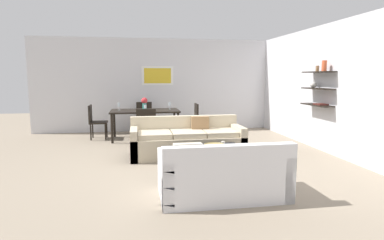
{
  "coord_description": "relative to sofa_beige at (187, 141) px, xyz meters",
  "views": [
    {
      "loc": [
        -0.94,
        -5.98,
        1.6
      ],
      "look_at": [
        0.12,
        0.2,
        0.75
      ],
      "focal_mm": 29.91,
      "sensor_mm": 36.0,
      "label": 1
    }
  ],
  "objects": [
    {
      "name": "wine_glass_left_far",
      "position": [
        -1.45,
        2.04,
        0.59
      ],
      "size": [
        0.06,
        0.06,
        0.19
      ],
      "color": "silver",
      "rests_on": "dining_table"
    },
    {
      "name": "sofa_beige",
      "position": [
        0.0,
        0.0,
        0.0
      ],
      "size": [
        2.26,
        0.9,
        0.78
      ],
      "color": "beige",
      "rests_on": "ground"
    },
    {
      "name": "dining_chair_head",
      "position": [
        -0.79,
        2.8,
        0.21
      ],
      "size": [
        0.44,
        0.44,
        0.88
      ],
      "color": "black",
      "rests_on": "ground"
    },
    {
      "name": "dining_chair_foot",
      "position": [
        -0.79,
        1.04,
        0.21
      ],
      "size": [
        0.44,
        0.44,
        0.88
      ],
      "color": "black",
      "rests_on": "ground"
    },
    {
      "name": "candle_jar",
      "position": [
        0.49,
        -0.96,
        0.13
      ],
      "size": [
        0.07,
        0.07,
        0.09
      ],
      "primitive_type": "cylinder",
      "color": "silver",
      "rests_on": "coffee_table"
    },
    {
      "name": "back_wall_unit",
      "position": [
        0.25,
        3.19,
        1.06
      ],
      "size": [
        8.4,
        0.09,
        2.7
      ],
      "color": "silver",
      "rests_on": "ground"
    },
    {
      "name": "apple_on_coffee_table",
      "position": [
        -0.05,
        -1.13,
        0.13
      ],
      "size": [
        0.08,
        0.08,
        0.08
      ],
      "primitive_type": "sphere",
      "color": "red",
      "rests_on": "coffee_table"
    },
    {
      "name": "wine_glass_foot",
      "position": [
        -0.79,
        1.51,
        0.58
      ],
      "size": [
        0.06,
        0.06,
        0.17
      ],
      "color": "silver",
      "rests_on": "dining_table"
    },
    {
      "name": "decorative_bowl",
      "position": [
        0.3,
        -1.1,
        0.13
      ],
      "size": [
        0.36,
        0.36,
        0.08
      ],
      "color": "#99844C",
      "rests_on": "coffee_table"
    },
    {
      "name": "coffee_table",
      "position": [
        0.22,
        -1.1,
        -0.1
      ],
      "size": [
        1.15,
        0.97,
        0.38
      ],
      "color": "black",
      "rests_on": "ground"
    },
    {
      "name": "centerpiece_vase",
      "position": [
        -0.8,
        1.96,
        0.65
      ],
      "size": [
        0.16,
        0.16,
        0.32
      ],
      "color": "teal",
      "rests_on": "dining_table"
    },
    {
      "name": "dining_chair_right_far",
      "position": [
        0.48,
        2.14,
        0.21
      ],
      "size": [
        0.44,
        0.44,
        0.88
      ],
      "color": "black",
      "rests_on": "ground"
    },
    {
      "name": "ground_plane",
      "position": [
        -0.05,
        -0.34,
        -0.29
      ],
      "size": [
        18.0,
        18.0,
        0.0
      ],
      "primitive_type": "plane",
      "color": "gray"
    },
    {
      "name": "wine_glass_head",
      "position": [
        -0.79,
        2.34,
        0.56
      ],
      "size": [
        0.08,
        0.08,
        0.16
      ],
      "color": "silver",
      "rests_on": "dining_table"
    },
    {
      "name": "dining_table",
      "position": [
        -0.79,
        1.92,
        0.39
      ],
      "size": [
        1.73,
        0.95,
        0.75
      ],
      "color": "black",
      "rests_on": "ground"
    },
    {
      "name": "right_wall_shelf_unit",
      "position": [
        2.98,
        0.26,
        1.06
      ],
      "size": [
        0.34,
        8.2,
        2.7
      ],
      "color": "silver",
      "rests_on": "ground"
    },
    {
      "name": "dining_chair_left_far",
      "position": [
        -2.07,
        2.14,
        0.21
      ],
      "size": [
        0.44,
        0.44,
        0.88
      ],
      "color": "black",
      "rests_on": "ground"
    },
    {
      "name": "loveseat_white",
      "position": [
        0.11,
        -2.31,
        0.0
      ],
      "size": [
        1.67,
        0.9,
        0.78
      ],
      "color": "white",
      "rests_on": "ground"
    },
    {
      "name": "wine_glass_right_far",
      "position": [
        -0.14,
        2.04,
        0.59
      ],
      "size": [
        0.06,
        0.06,
        0.19
      ],
      "color": "silver",
      "rests_on": "dining_table"
    }
  ]
}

